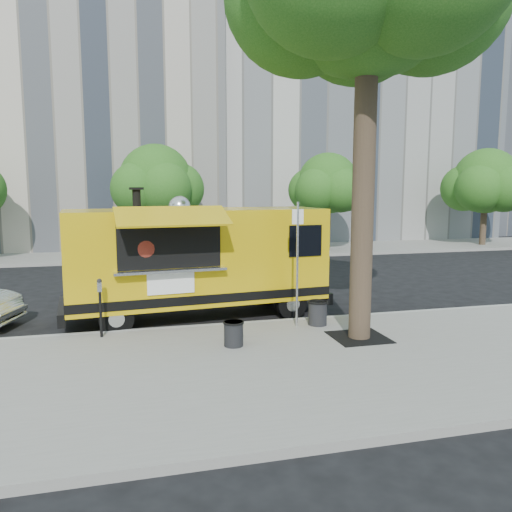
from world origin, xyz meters
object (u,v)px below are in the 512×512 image
at_px(far_tree_c, 328,184).
at_px(parking_meter, 100,301).
at_px(far_tree_b, 156,181).
at_px(trash_bin_right, 234,333).
at_px(trash_bin_left, 318,312).
at_px(sign_post, 297,257).
at_px(food_truck, 197,258).
at_px(far_tree_d, 486,181).

height_order(far_tree_c, parking_meter, far_tree_c).
height_order(far_tree_b, parking_meter, far_tree_b).
bearing_deg(trash_bin_right, trash_bin_left, 25.72).
relative_size(sign_post, trash_bin_right, 5.65).
distance_m(far_tree_b, sign_post, 14.61).
relative_size(far_tree_b, parking_meter, 4.12).
bearing_deg(far_tree_b, food_truck, -88.21).
xyz_separation_m(trash_bin_left, trash_bin_right, (-2.33, -1.12, -0.03)).
distance_m(trash_bin_left, trash_bin_right, 2.58).
xyz_separation_m(sign_post, food_truck, (-2.16, 1.91, -0.22)).
height_order(trash_bin_left, trash_bin_right, trash_bin_left).
distance_m(far_tree_c, trash_bin_right, 17.52).
relative_size(far_tree_d, sign_post, 1.88).
relative_size(far_tree_c, parking_meter, 3.90).
bearing_deg(far_tree_b, trash_bin_left, -77.83).
distance_m(far_tree_d, parking_meter, 25.38).
relative_size(sign_post, parking_meter, 2.25).
bearing_deg(far_tree_b, far_tree_c, -1.91).
height_order(far_tree_c, trash_bin_left, far_tree_c).
relative_size(sign_post, food_truck, 0.42).
xyz_separation_m(far_tree_b, food_truck, (0.39, -12.34, -2.20)).
bearing_deg(far_tree_b, sign_post, -79.85).
bearing_deg(sign_post, trash_bin_left, -3.12).
bearing_deg(parking_meter, far_tree_d, 33.60).
bearing_deg(far_tree_c, sign_post, -114.81).
relative_size(food_truck, trash_bin_right, 13.54).
bearing_deg(far_tree_c, far_tree_b, 178.09).
bearing_deg(trash_bin_left, parking_meter, 177.42).
distance_m(far_tree_c, food_truck, 14.95).
bearing_deg(food_truck, far_tree_d, 27.70).
xyz_separation_m(far_tree_b, trash_bin_right, (0.75, -15.40, -3.40)).
xyz_separation_m(far_tree_d, sign_post, (-16.45, -14.15, -2.04)).
bearing_deg(far_tree_c, food_truck, -125.59).
bearing_deg(far_tree_d, sign_post, -139.30).
height_order(food_truck, trash_bin_left, food_truck).
bearing_deg(far_tree_c, far_tree_d, 1.15).
bearing_deg(trash_bin_left, far_tree_b, 102.17).
height_order(far_tree_d, trash_bin_right, far_tree_d).
distance_m(parking_meter, trash_bin_left, 5.11).
height_order(far_tree_d, sign_post, far_tree_d).
bearing_deg(far_tree_d, food_truck, -146.68).
height_order(sign_post, trash_bin_left, sign_post).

